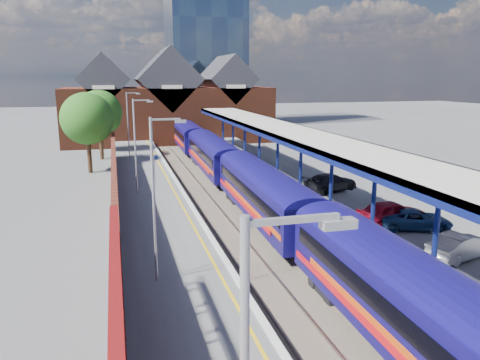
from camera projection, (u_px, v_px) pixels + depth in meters
The scene contains 23 objects.
ground at pixel (203, 179), 44.63m from camera, with size 240.00×240.00×0.00m, color #5B5B5E.
ballast_bed at pixel (228, 206), 35.20m from camera, with size 6.00×76.00×0.06m, color #473D33.
rails at pixel (227, 205), 35.18m from camera, with size 4.51×76.00×0.14m.
left_platform at pixel (153, 205), 33.70m from camera, with size 5.00×76.00×1.00m, color #565659.
right_platform at pixel (302, 195), 36.62m from camera, with size 6.00×76.00×1.00m, color #565659.
coping_left at pixel (186, 196), 34.18m from camera, with size 0.30×76.00×0.05m, color silver.
coping_right at pixel (267, 191), 35.78m from camera, with size 0.30×76.00×0.05m, color silver.
yellow_line at pixel (177, 197), 34.04m from camera, with size 0.14×76.00×0.01m, color yellow.
train at pixel (234, 168), 38.77m from camera, with size 3.17×65.96×3.45m.
canopy at pixel (288, 132), 37.30m from camera, with size 4.50×52.00×4.48m.
lamp_post_b at pixel (157, 190), 19.31m from camera, with size 1.48×0.18×7.00m.
lamp_post_c at pixel (137, 140), 34.40m from camera, with size 1.48×0.18×7.00m.
lamp_post_d at pixel (129, 121), 49.48m from camera, with size 1.48×0.18×7.00m.
platform_sign at pixel (154, 165), 37.13m from camera, with size 0.55×0.08×2.50m.
brick_wall at pixel (115, 205), 26.53m from camera, with size 0.35×50.00×3.86m.
station_building at pixel (168, 105), 69.85m from camera, with size 30.00×12.12×13.78m.
glass_tower at pixel (204, 20), 89.93m from camera, with size 14.20×14.20×40.30m.
tree_near at pixel (88, 120), 46.42m from camera, with size 5.20×5.20×8.10m.
tree_far at pixel (101, 114), 54.21m from camera, with size 5.20×5.20×8.10m.
parked_car_red at pixel (391, 213), 27.59m from camera, with size 1.72×4.28×1.46m, color maroon.
parked_car_silver at pixel (461, 246), 22.46m from camera, with size 1.32×3.78×1.25m, color #A8A7AC.
parked_car_dark at pixel (330, 182), 35.71m from camera, with size 1.90×4.68×1.36m, color black.
parked_car_blue at pixel (415, 219), 26.82m from camera, with size 1.87×4.05×1.13m, color navy.
Camera 1 is at (-7.91, -13.01, 9.58)m, focal length 35.00 mm.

